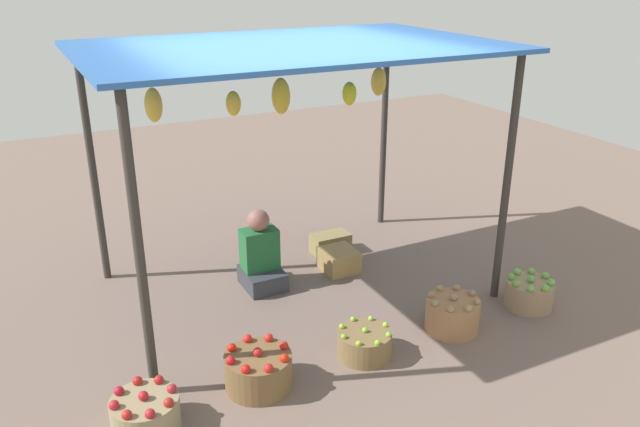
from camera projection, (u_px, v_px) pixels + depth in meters
ground_plane at (295, 286)px, 6.17m from camera, size 14.00×14.00×0.00m
market_stall_structure at (291, 65)px, 5.39m from camera, size 3.49×2.32×2.29m
vendor_person at (261, 257)px, 6.07m from camera, size 0.36×0.44×0.78m
basket_red_apples at (145, 413)px, 4.26m from camera, size 0.46×0.46×0.30m
basket_red_tomatoes at (258, 370)px, 4.68m from camera, size 0.50×0.50×0.33m
basket_limes at (364, 343)px, 5.05m from camera, size 0.43×0.43×0.26m
basket_potatoes at (452, 314)px, 5.40m from camera, size 0.45×0.45×0.34m
basket_green_apples at (529, 293)px, 5.77m from camera, size 0.43×0.43×0.31m
wooden_crate_near_vendor at (330, 243)px, 6.84m from camera, size 0.40×0.24×0.21m
wooden_crate_stacked_rear at (339, 260)px, 6.44m from camera, size 0.33×0.36×0.23m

